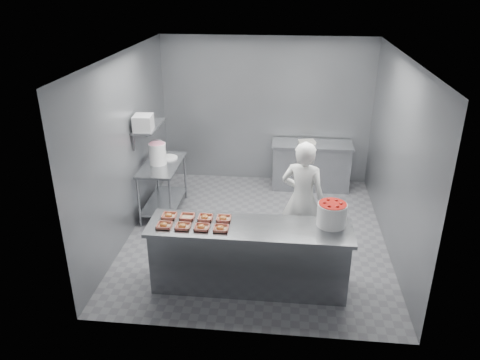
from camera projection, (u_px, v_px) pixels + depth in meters
The scene contains 24 objects.
floor at pixel (256, 234), 7.48m from camera, with size 4.50×4.50×0.00m, color #4C4C51.
ceiling at pixel (259, 55), 6.35m from camera, with size 4.50×4.50×0.00m, color white.
wall_back at pixel (266, 111), 8.96m from camera, with size 4.00×0.04×2.80m, color slate.
wall_left at pixel (127, 147), 7.11m from camera, with size 0.04×4.50×2.80m, color slate.
wall_right at pixel (396, 157), 6.72m from camera, with size 0.04×4.50×2.80m, color slate.
service_counter at pixel (249, 256), 6.07m from camera, with size 2.60×0.70×0.90m.
prep_table at pixel (163, 180), 7.95m from camera, with size 0.60×1.20×0.90m.
back_counter at pixel (311, 165), 8.94m from camera, with size 1.50×0.60×0.90m.
wall_shelf at pixel (149, 126), 7.58m from camera, with size 0.35×0.90×0.03m, color slate.
tray_0 at pixel (164, 225), 5.87m from camera, with size 0.19×0.18×0.06m.
tray_1 at pixel (183, 226), 5.85m from camera, with size 0.19×0.18×0.06m.
tray_2 at pixel (202, 227), 5.82m from camera, with size 0.19×0.18×0.06m.
tray_3 at pixel (221, 228), 5.80m from camera, with size 0.19×0.18×0.06m.
tray_4 at pixel (169, 216), 6.10m from camera, with size 0.19×0.18×0.06m.
tray_5 at pixel (187, 217), 6.08m from camera, with size 0.19×0.18×0.04m.
tray_6 at pixel (205, 217), 6.06m from camera, with size 0.19×0.18×0.06m.
tray_7 at pixel (224, 218), 6.03m from camera, with size 0.19×0.18×0.06m.
worker at pixel (303, 199), 6.69m from camera, with size 0.63×0.41×1.73m, color white.
strawberry_tub at pixel (332, 214), 5.86m from camera, with size 0.37×0.37×0.31m.
glaze_bucket at pixel (158, 153), 7.74m from camera, with size 0.30×0.28×0.44m.
bucket_lid at pixel (169, 158), 8.05m from camera, with size 0.31×0.31×0.02m, color white.
rag at pixel (167, 157), 8.10m from camera, with size 0.14×0.12×0.02m, color #CCB28C.
appliance at pixel (143, 123), 7.29m from camera, with size 0.28×0.32×0.24m, color gray.
paper_stack at pixel (307, 142), 8.76m from camera, with size 0.30×0.22×0.05m, color silver.
Camera 1 is at (0.42, -6.48, 3.82)m, focal length 35.00 mm.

